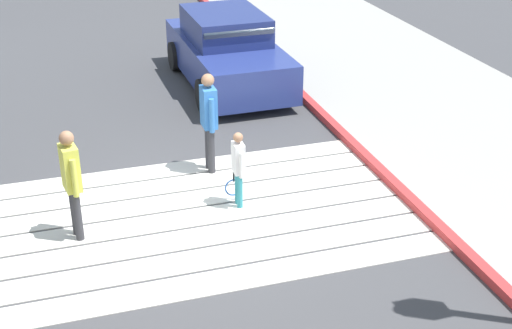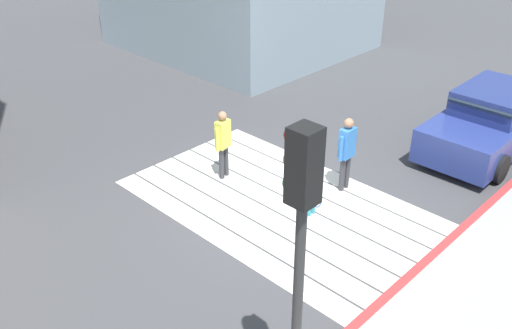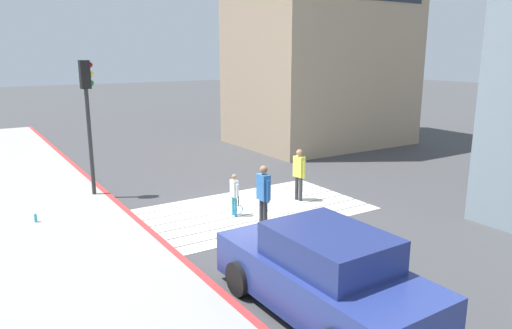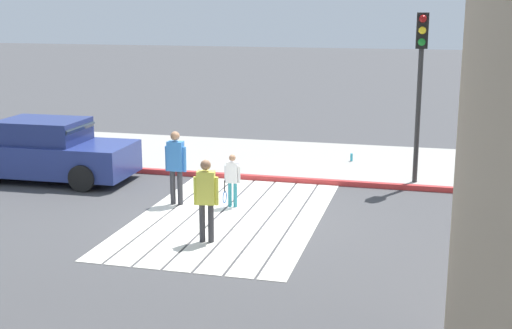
# 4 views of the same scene
# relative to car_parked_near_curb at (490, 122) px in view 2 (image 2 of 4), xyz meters

# --- Properties ---
(ground_plane) EXTENTS (120.00, 120.00, 0.00)m
(ground_plane) POSITION_rel_car_parked_near_curb_xyz_m (2.00, 5.43, -0.73)
(ground_plane) COLOR #424244
(crosswalk_stripes) EXTENTS (6.40, 3.80, 0.01)m
(crosswalk_stripes) POSITION_rel_car_parked_near_curb_xyz_m (2.00, 5.43, -0.73)
(crosswalk_stripes) COLOR silver
(crosswalk_stripes) RESTS_ON ground
(curb_painted) EXTENTS (0.16, 40.00, 0.13)m
(curb_painted) POSITION_rel_car_parked_near_curb_xyz_m (-1.25, 5.43, -0.67)
(curb_painted) COLOR #BC3333
(curb_painted) RESTS_ON ground
(car_parked_near_curb) EXTENTS (2.04, 4.33, 1.57)m
(car_parked_near_curb) POSITION_rel_car_parked_near_curb_xyz_m (0.00, 0.00, 0.00)
(car_parked_near_curb) COLOR navy
(car_parked_near_curb) RESTS_ON ground
(traffic_light_corner) EXTENTS (0.39, 0.28, 4.24)m
(traffic_light_corner) POSITION_rel_car_parked_near_curb_xyz_m (-1.58, 9.16, 2.30)
(traffic_light_corner) COLOR #2D2D2D
(traffic_light_corner) RESTS_ON ground
(pedestrian_adult_lead) EXTENTS (0.22, 0.49, 1.69)m
(pedestrian_adult_lead) POSITION_rel_car_parked_near_curb_xyz_m (1.38, 4.00, 0.25)
(pedestrian_adult_lead) COLOR #333338
(pedestrian_adult_lead) RESTS_ON ground
(pedestrian_adult_trailing) EXTENTS (0.26, 0.47, 1.61)m
(pedestrian_adult_trailing) POSITION_rel_car_parked_near_curb_xyz_m (3.64, 5.46, 0.20)
(pedestrian_adult_trailing) COLOR #333338
(pedestrian_adult_trailing) RESTS_ON ground
(pedestrian_child_with_racket) EXTENTS (0.28, 0.37, 1.20)m
(pedestrian_child_with_racket) POSITION_rel_car_parked_near_curb_xyz_m (1.26, 5.27, -0.06)
(pedestrian_child_with_racket) COLOR teal
(pedestrian_child_with_racket) RESTS_ON ground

